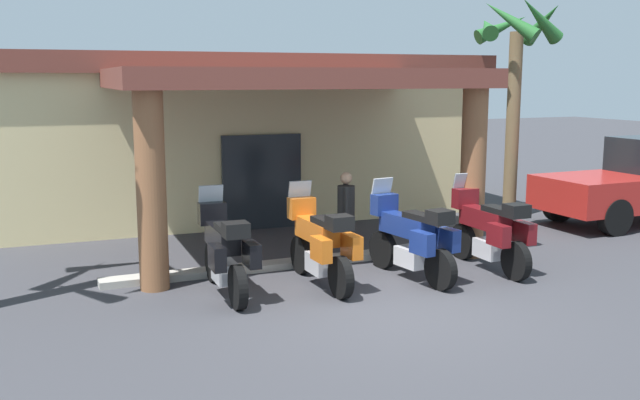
{
  "coord_description": "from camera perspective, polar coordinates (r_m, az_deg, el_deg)",
  "views": [
    {
      "loc": [
        -4.95,
        -8.7,
        3.32
      ],
      "look_at": [
        -0.09,
        2.69,
        1.2
      ],
      "focal_mm": 40.04,
      "sensor_mm": 36.0,
      "label": 1
    }
  ],
  "objects": [
    {
      "name": "pedestrian",
      "position": [
        13.08,
        2.09,
        -0.77
      ],
      "size": [
        0.32,
        0.5,
        1.63
      ],
      "rotation": [
        0.0,
        0.0,
        2.75
      ],
      "color": "black",
      "rests_on": "ground_plane"
    },
    {
      "name": "ground_plane",
      "position": [
        10.54,
        6.27,
        -8.7
      ],
      "size": [
        80.0,
        80.0,
        0.0
      ],
      "primitive_type": "plane",
      "color": "#38383D"
    },
    {
      "name": "curb_strip",
      "position": [
        13.06,
        0.97,
        -4.74
      ],
      "size": [
        8.21,
        0.36,
        0.12
      ],
      "primitive_type": "cube",
      "color": "#ADA89E",
      "rests_on": "ground_plane"
    },
    {
      "name": "motorcycle_maroon",
      "position": [
        12.78,
        13.42,
        -2.39
      ],
      "size": [
        0.7,
        2.21,
        1.61
      ],
      "rotation": [
        0.0,
        0.0,
        1.56
      ],
      "color": "black",
      "rests_on": "ground_plane"
    },
    {
      "name": "palm_tree_near_portico",
      "position": [
        17.41,
        15.32,
        10.88
      ],
      "size": [
        2.0,
        2.08,
        5.17
      ],
      "color": "brown",
      "rests_on": "ground_plane"
    },
    {
      "name": "motorcycle_orange",
      "position": [
        11.47,
        0.05,
        -3.5
      ],
      "size": [
        0.71,
        2.21,
        1.61
      ],
      "rotation": [
        0.0,
        0.0,
        1.59
      ],
      "color": "black",
      "rests_on": "ground_plane"
    },
    {
      "name": "motorcycle_black",
      "position": [
        11.08,
        -7.63,
        -4.06
      ],
      "size": [
        0.71,
        2.21,
        1.61
      ],
      "rotation": [
        0.0,
        0.0,
        1.54
      ],
      "color": "black",
      "rests_on": "ground_plane"
    },
    {
      "name": "motorcycle_blue",
      "position": [
        11.96,
        7.34,
        -3.03
      ],
      "size": [
        0.8,
        2.21,
        1.61
      ],
      "rotation": [
        0.0,
        0.0,
        1.71
      ],
      "color": "black",
      "rests_on": "ground_plane"
    },
    {
      "name": "motel_building",
      "position": [
        18.54,
        -7.29,
        5.55
      ],
      "size": [
        12.06,
        10.95,
        3.86
      ],
      "rotation": [
        0.0,
        0.0,
        -0.03
      ],
      "color": "beige",
      "rests_on": "ground_plane"
    }
  ]
}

